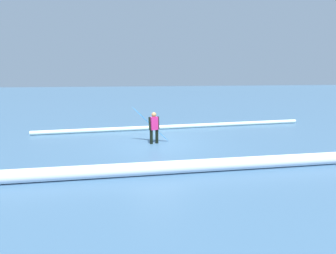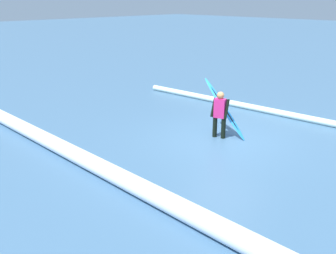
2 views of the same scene
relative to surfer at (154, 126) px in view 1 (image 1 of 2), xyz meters
name	(u,v)px [view 1 (image 1 of 2)]	position (x,y,z in m)	size (l,w,h in m)	color
ground_plane	(158,143)	(-0.21, -0.05, -0.81)	(129.33, 129.33, 0.00)	#416687
surfer	(154,126)	(0.00, 0.00, 0.00)	(0.50, 0.35, 1.46)	black
surfboard	(151,124)	(0.11, -0.36, 0.03)	(1.74, 0.32, 1.70)	#268CE5
wave_crest_foreground	(177,126)	(-1.86, -3.52, -0.70)	(0.23, 0.23, 16.09)	white
wave_crest_midground	(100,171)	(2.22, 4.20, -0.60)	(0.42, 0.42, 22.89)	white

